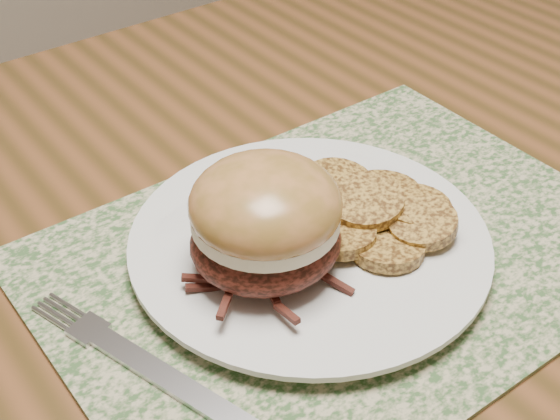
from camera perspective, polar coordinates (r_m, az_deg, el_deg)
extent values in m
cube|color=brown|center=(0.57, -9.95, -10.37)|extent=(1.50, 0.90, 0.04)
cylinder|color=brown|center=(1.37, 9.38, 2.02)|extent=(0.06, 0.06, 0.71)
cube|color=#37562C|center=(0.61, 4.49, -3.30)|extent=(0.45, 0.33, 0.00)
cylinder|color=silver|center=(0.60, 2.16, -2.50)|extent=(0.26, 0.26, 0.02)
ellipsoid|color=black|center=(0.55, -1.04, -2.25)|extent=(0.13, 0.12, 0.04)
cylinder|color=beige|center=(0.54, -1.07, -0.50)|extent=(0.12, 0.12, 0.01)
ellipsoid|color=#A36835|center=(0.53, -1.08, 0.44)|extent=(0.12, 0.12, 0.06)
cylinder|color=#AB7E32|center=(0.61, 2.39, -0.09)|extent=(0.07, 0.07, 0.01)
cylinder|color=#AB7E32|center=(0.63, 4.36, 1.87)|extent=(0.08, 0.08, 0.02)
cylinder|color=#AB7E32|center=(0.63, 7.52, 1.29)|extent=(0.09, 0.09, 0.02)
cylinder|color=#AB7E32|center=(0.58, 4.41, -1.87)|extent=(0.08, 0.08, 0.02)
cylinder|color=#AB7E32|center=(0.60, 6.24, 0.62)|extent=(0.08, 0.08, 0.02)
cylinder|color=#AB7E32|center=(0.61, 9.91, 0.17)|extent=(0.06, 0.06, 0.01)
cylinder|color=#AB7E32|center=(0.58, 7.81, -2.68)|extent=(0.08, 0.08, 0.02)
cylinder|color=#AB7E32|center=(0.60, 10.40, -0.96)|extent=(0.07, 0.07, 0.02)
cube|color=#B7B7BE|center=(0.51, -7.59, -12.53)|extent=(0.06, 0.14, 0.00)
cube|color=#B7B7BE|center=(0.56, -13.84, -8.48)|extent=(0.03, 0.03, 0.00)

